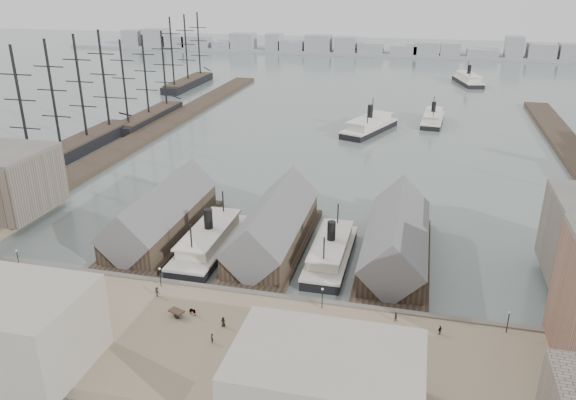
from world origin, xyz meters
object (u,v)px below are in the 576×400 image
(ferry_docked_west, at_px, (209,240))
(horse_cart_left, at_px, (4,281))
(horse_cart_center, at_px, (186,312))
(horse_cart_right, at_px, (274,351))

(ferry_docked_west, xyz_separation_m, horse_cart_left, (-30.43, -25.58, 0.40))
(horse_cart_center, bearing_deg, horse_cart_right, -91.10)
(horse_cart_left, height_order, horse_cart_right, horse_cart_right)
(horse_cart_left, bearing_deg, ferry_docked_west, -41.46)
(horse_cart_left, relative_size, horse_cart_right, 0.99)
(horse_cart_right, bearing_deg, ferry_docked_west, 21.06)
(ferry_docked_west, distance_m, horse_cart_left, 39.75)
(horse_cart_center, xyz_separation_m, horse_cart_right, (17.09, -6.79, 0.03))
(ferry_docked_west, relative_size, horse_cart_center, 5.90)
(horse_cart_center, relative_size, horse_cart_right, 1.01)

